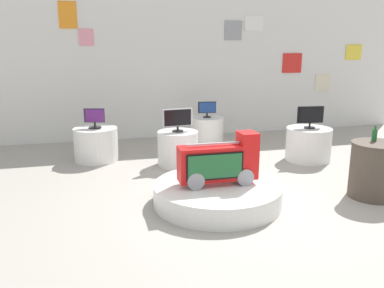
% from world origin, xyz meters
% --- Properties ---
extents(ground_plane, '(30.00, 30.00, 0.00)m').
position_xyz_m(ground_plane, '(0.00, 0.00, 0.00)').
color(ground_plane, '#9E998E').
extents(back_wall_display, '(11.45, 0.13, 3.18)m').
position_xyz_m(back_wall_display, '(0.01, 4.26, 1.60)').
color(back_wall_display, silver).
rests_on(back_wall_display, ground).
extents(main_display_pedestal, '(1.70, 1.70, 0.27)m').
position_xyz_m(main_display_pedestal, '(-0.37, 0.07, 0.14)').
color(main_display_pedestal, silver).
rests_on(main_display_pedestal, ground).
extents(novelty_firetruck_tv, '(1.04, 0.35, 0.68)m').
position_xyz_m(novelty_firetruck_tv, '(-0.35, 0.06, 0.55)').
color(novelty_firetruck_tv, gray).
rests_on(novelty_firetruck_tv, main_display_pedestal).
extents(display_pedestal_left_rear, '(0.70, 0.70, 0.60)m').
position_xyz_m(display_pedestal_left_rear, '(0.40, 3.15, 0.30)').
color(display_pedestal_left_rear, silver).
rests_on(display_pedestal_left_rear, ground).
extents(tv_on_left_rear, '(0.38, 0.16, 0.33)m').
position_xyz_m(tv_on_left_rear, '(0.40, 3.15, 0.79)').
color(tv_on_left_rear, black).
rests_on(tv_on_left_rear, display_pedestal_left_rear).
extents(display_pedestal_center_rear, '(0.71, 0.71, 0.60)m').
position_xyz_m(display_pedestal_center_rear, '(-0.49, 1.93, 0.30)').
color(display_pedestal_center_rear, silver).
rests_on(display_pedestal_center_rear, ground).
extents(tv_on_center_rear, '(0.52, 0.19, 0.40)m').
position_xyz_m(tv_on_center_rear, '(-0.49, 1.92, 0.83)').
color(tv_on_center_rear, black).
rests_on(tv_on_center_rear, display_pedestal_center_rear).
extents(display_pedestal_right_rear, '(0.79, 0.79, 0.60)m').
position_xyz_m(display_pedestal_right_rear, '(-1.88, 2.59, 0.30)').
color(display_pedestal_right_rear, silver).
rests_on(display_pedestal_right_rear, ground).
extents(tv_on_right_rear, '(0.36, 0.23, 0.36)m').
position_xyz_m(tv_on_right_rear, '(-1.88, 2.59, 0.79)').
color(tv_on_right_rear, black).
rests_on(tv_on_right_rear, display_pedestal_right_rear).
extents(display_pedestal_far_right, '(0.81, 0.81, 0.60)m').
position_xyz_m(display_pedestal_far_right, '(1.89, 1.62, 0.30)').
color(display_pedestal_far_right, silver).
rests_on(display_pedestal_far_right, ground).
extents(tv_on_far_right, '(0.49, 0.20, 0.40)m').
position_xyz_m(tv_on_far_right, '(1.89, 1.61, 0.82)').
color(tv_on_far_right, black).
rests_on(tv_on_far_right, display_pedestal_far_right).
extents(side_table_round, '(0.66, 0.66, 0.78)m').
position_xyz_m(side_table_round, '(1.80, -0.24, 0.40)').
color(side_table_round, '#4C4238').
rests_on(side_table_round, ground).
extents(bottle_on_side_table, '(0.07, 0.07, 0.22)m').
position_xyz_m(bottle_on_side_table, '(1.82, -0.14, 0.86)').
color(bottle_on_side_table, '#195926').
rests_on(bottle_on_side_table, side_table_round).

